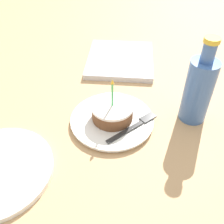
% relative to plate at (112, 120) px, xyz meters
% --- Properties ---
extents(ground_plane, '(2.40, 2.40, 0.04)m').
position_rel_plate_xyz_m(ground_plane, '(-0.01, 0.02, -0.03)').
color(ground_plane, tan).
rests_on(ground_plane, ground).
extents(plate, '(0.23, 0.23, 0.02)m').
position_rel_plate_xyz_m(plate, '(0.00, 0.00, 0.00)').
color(plate, white).
rests_on(plate, ground_plane).
extents(cake_slice, '(0.12, 0.12, 0.13)m').
position_rel_plate_xyz_m(cake_slice, '(-0.00, 0.00, 0.03)').
color(cake_slice, brown).
rests_on(cake_slice, plate).
extents(fork, '(0.12, 0.13, 0.00)m').
position_rel_plate_xyz_m(fork, '(0.03, 0.07, 0.01)').
color(fork, '#262626').
rests_on(fork, plate).
extents(bottle, '(0.07, 0.07, 0.25)m').
position_rel_plate_xyz_m(bottle, '(-0.04, 0.23, 0.09)').
color(bottle, '#3F66A5').
rests_on(bottle, ground_plane).
extents(marble_board, '(0.26, 0.24, 0.02)m').
position_rel_plate_xyz_m(marble_board, '(-0.33, 0.00, 0.00)').
color(marble_board, silver).
rests_on(marble_board, ground_plane).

